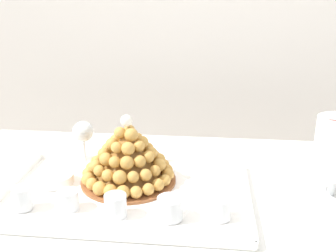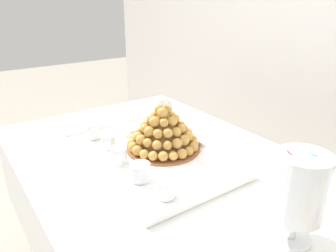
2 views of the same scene
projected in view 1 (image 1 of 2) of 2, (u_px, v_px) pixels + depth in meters
The scene contains 11 objects.
backdrop_wall at pixel (202, 6), 1.99m from camera, with size 4.80×0.10×2.50m, color silver.
buffet_table at pixel (188, 227), 1.12m from camera, with size 1.54×0.88×0.80m.
serving_tray at pixel (127, 195), 1.08m from camera, with size 0.66×0.42×0.02m.
croquembouche at pixel (128, 157), 1.12m from camera, with size 0.27×0.27×0.20m.
dessert_cup_left at pixel (22, 199), 0.99m from camera, with size 0.05×0.05×0.06m.
dessert_cup_mid_left at pixel (69, 201), 0.99m from camera, with size 0.05×0.05×0.05m.
dessert_cup_centre at pixel (116, 206), 0.96m from camera, with size 0.06×0.06×0.06m.
dessert_cup_mid_right at pixel (170, 209), 0.95m from camera, with size 0.06×0.06×0.05m.
dessert_cup_right at pixel (220, 209), 0.95m from camera, with size 0.05×0.05×0.05m.
creme_brulee_ramekin at pixel (56, 178), 1.13m from camera, with size 0.10×0.10×0.03m.
wine_glass at pixel (83, 133), 1.24m from camera, with size 0.07×0.07×0.14m.
Camera 1 is at (0.04, -0.96, 1.35)m, focal length 42.20 mm.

